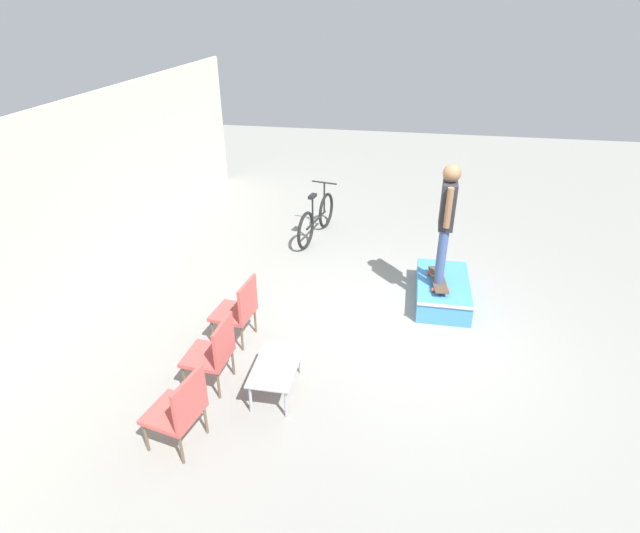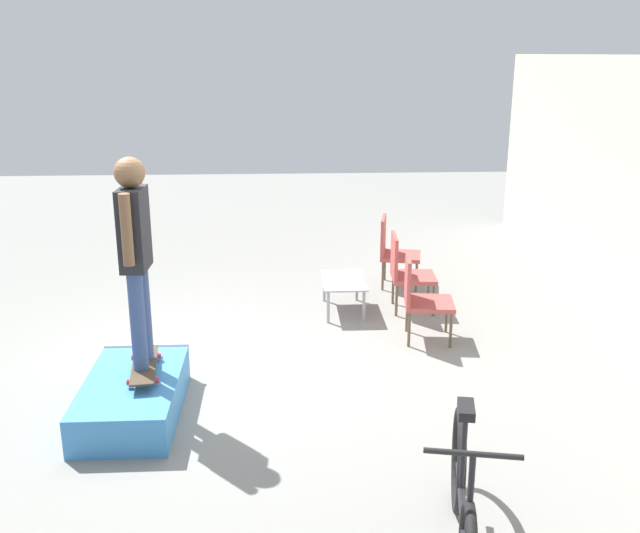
% 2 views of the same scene
% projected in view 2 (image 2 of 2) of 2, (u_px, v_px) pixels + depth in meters
% --- Properties ---
extents(ground_plane, '(24.00, 24.00, 0.00)m').
position_uv_depth(ground_plane, '(209.00, 370.00, 7.06)').
color(ground_plane, gray).
extents(skate_ramp_box, '(1.47, 0.80, 0.36)m').
position_uv_depth(skate_ramp_box, '(133.00, 397.00, 6.16)').
color(skate_ramp_box, '#3D84C6').
rests_on(skate_ramp_box, ground_plane).
extents(skateboard_on_ramp, '(0.84, 0.32, 0.07)m').
position_uv_depth(skateboard_on_ramp, '(144.00, 365.00, 6.19)').
color(skateboard_on_ramp, '#473828').
rests_on(skateboard_on_ramp, skate_ramp_box).
extents(person_skater, '(0.57, 0.25, 1.80)m').
position_uv_depth(person_skater, '(135.00, 245.00, 5.88)').
color(person_skater, '#384C7A').
rests_on(person_skater, skateboard_on_ramp).
extents(coffee_table, '(0.87, 0.52, 0.40)m').
position_uv_depth(coffee_table, '(343.00, 283.00, 8.59)').
color(coffee_table, '#9E9EA3').
rests_on(coffee_table, ground_plane).
extents(patio_chair_left, '(0.61, 0.61, 0.94)m').
position_uv_depth(patio_chair_left, '(394.00, 249.00, 9.50)').
color(patio_chair_left, brown).
rests_on(patio_chair_left, ground_plane).
extents(patio_chair_center, '(0.55, 0.55, 0.94)m').
position_uv_depth(patio_chair_center, '(406.00, 269.00, 8.59)').
color(patio_chair_center, brown).
rests_on(patio_chair_center, ground_plane).
extents(patio_chair_right, '(0.58, 0.58, 0.94)m').
position_uv_depth(patio_chair_right, '(420.00, 295.00, 7.69)').
color(patio_chair_right, brown).
rests_on(patio_chair_right, ground_plane).
extents(bicycle, '(1.78, 0.55, 1.01)m').
position_uv_depth(bicycle, '(463.00, 505.00, 4.33)').
color(bicycle, black).
rests_on(bicycle, ground_plane).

